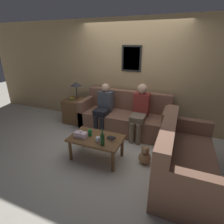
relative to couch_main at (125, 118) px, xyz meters
The scene contains 14 objects.
ground_plane 0.60m from the couch_main, 90.00° to the right, with size 16.00×16.00×0.00m, color beige.
wall_back 1.06m from the couch_main, 90.00° to the left, with size 9.00×0.08×2.60m.
couch_main is the anchor object (origin of this frame).
couch_side 1.86m from the couch_main, 42.52° to the right, with size 0.82×1.68×0.95m.
coffee_table 1.29m from the couch_main, 95.35° to the right, with size 0.97×0.59×0.44m.
side_table_with_lamp 1.39m from the couch_main, behind, with size 0.54×0.54×1.12m.
wine_bottle 1.49m from the couch_main, 86.27° to the right, with size 0.07×0.07×0.29m.
drinking_glass 1.41m from the couch_main, 90.87° to the right, with size 0.08×0.08×0.09m.
book_stack 1.28m from the couch_main, 82.36° to the right, with size 0.15×0.11×0.05m.
soda_can 1.31m from the couch_main, 101.34° to the right, with size 0.07×0.07×0.12m.
tissue_box 1.44m from the couch_main, 105.50° to the right, with size 0.23×0.12×0.15m.
person_left 0.59m from the couch_main, 159.13° to the right, with size 0.34×0.58×1.16m.
person_right 0.57m from the couch_main, 23.93° to the right, with size 0.34×0.62×1.23m.
teddy_bear 1.34m from the couch_main, 55.27° to the right, with size 0.22×0.22×0.35m.
Camera 1 is at (1.21, -3.26, 2.07)m, focal length 28.00 mm.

